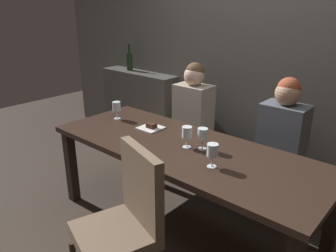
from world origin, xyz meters
The scene contains 14 objects.
ground centered at (0.00, 0.00, 0.00)m, with size 9.00×9.00×0.00m, color #382D26.
back_wall_tiled centered at (0.00, 1.22, 1.50)m, with size 6.00×0.12×3.00m, color #4C4944.
back_counter centered at (-1.55, 1.04, 0.47)m, with size 1.10×0.28×0.95m, color #413E3A.
dining_table centered at (0.00, 0.00, 0.65)m, with size 2.20×0.84×0.74m.
banquette_bench centered at (0.00, 0.70, 0.23)m, with size 2.50×0.44×0.45m.
chair_near_side centered at (0.15, -0.72, 0.56)m, with size 0.55×0.55×0.98m.
diner_redhead centered at (-0.45, 0.72, 0.82)m, with size 0.36×0.24×0.78m.
diner_bearded centered at (0.48, 0.70, 0.81)m, with size 0.36×0.24×0.77m.
wine_bottle_dark_red centered at (-1.72, 1.04, 1.07)m, with size 0.08×0.08×0.33m.
wine_glass_far_right centered at (0.15, 0.05, 0.85)m, with size 0.08×0.08×0.16m.
wine_glass_near_right centered at (0.04, 0.00, 0.85)m, with size 0.08×0.08×0.16m.
wine_glass_center_front centered at (0.36, -0.14, 0.85)m, with size 0.08×0.08×0.16m.
wine_glass_far_left centered at (-0.86, 0.08, 0.86)m, with size 0.08×0.08×0.16m.
dessert_plate centered at (-0.44, 0.10, 0.75)m, with size 0.19×0.19×0.05m.
Camera 1 is at (1.44, -1.80, 1.76)m, focal length 35.42 mm.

